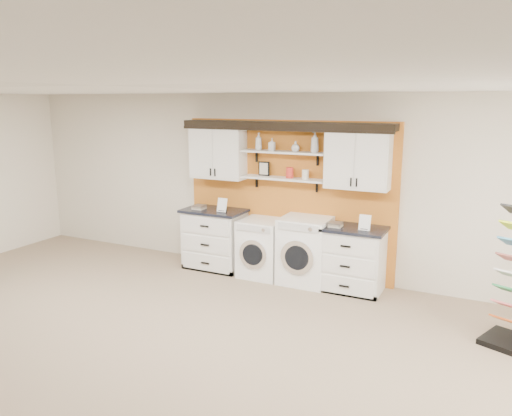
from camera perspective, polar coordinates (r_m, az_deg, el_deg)
The scene contains 20 objects.
floor at distance 5.01m, azimuth -15.44°, elevation -20.67°, with size 10.00×10.00×0.00m, color gray.
ceiling at distance 4.24m, azimuth -17.62°, elevation 13.22°, with size 10.00×10.00×0.00m, color white.
wall_back at distance 7.76m, azimuth 3.72°, elevation 2.63°, with size 10.00×10.00×0.00m, color beige.
accent_panel at distance 7.77m, azimuth 3.61°, elevation 1.14°, with size 3.40×0.07×2.40m, color #C26C21.
upper_cabinet_left at distance 8.01m, azimuth -4.34°, elevation 6.38°, with size 0.90×0.35×0.84m.
upper_cabinet_right at distance 7.15m, azimuth 11.58°, elevation 5.48°, with size 0.90×0.35×0.84m.
shelf_lower at distance 7.56m, azimuth 3.16°, elevation 3.38°, with size 1.32×0.28×0.03m, color white.
shelf_upper at distance 7.51m, azimuth 3.20°, elevation 6.40°, with size 1.32×0.28×0.03m, color white.
crown_molding at distance 7.49m, azimuth 3.27°, elevation 9.43°, with size 3.30×0.41×0.13m.
picture_frame at distance 7.73m, azimuth 0.91°, elevation 4.52°, with size 0.18×0.02×0.22m.
canister_red at distance 7.51m, azimuth 3.87°, elevation 4.04°, with size 0.11×0.11×0.16m, color red.
canister_cream at distance 7.42m, azimuth 5.66°, elevation 3.84°, with size 0.10×0.10×0.14m, color silver.
base_cabinet_left at distance 8.14m, azimuth -4.72°, elevation -3.52°, with size 1.00×0.66×0.98m.
base_cabinet_right at distance 7.30m, azimuth 10.81°, elevation -5.72°, with size 0.96×0.66×0.94m.
washer at distance 7.76m, azimuth 0.74°, elevation -4.56°, with size 0.64×0.71×0.90m.
dryer at distance 7.49m, azimuth 5.65°, elevation -4.84°, with size 0.71×0.71×1.00m.
soap_bottle_a at distance 7.67m, azimuth 0.30°, elevation 7.63°, with size 0.10×0.10×0.26m, color silver.
soap_bottle_b at distance 7.58m, azimuth 1.83°, elevation 7.28°, with size 0.08×0.09×0.19m, color silver.
soap_bottle_c at distance 7.43m, azimuth 4.53°, elevation 7.04°, with size 0.12×0.12×0.16m, color silver.
soap_bottle_d at distance 7.32m, azimuth 6.74°, elevation 7.48°, with size 0.12×0.12×0.30m, color silver.
Camera 1 is at (2.89, -3.09, 2.68)m, focal length 35.00 mm.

